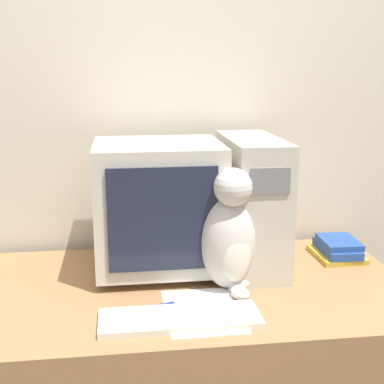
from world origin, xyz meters
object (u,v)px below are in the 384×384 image
at_px(keyboard, 180,318).
at_px(cat, 230,236).
at_px(computer_tower, 252,203).
at_px(book_stack, 338,249).
at_px(pen, 151,307).
at_px(crt_monitor, 159,206).

distance_m(keyboard, cat, 0.31).
bearing_deg(computer_tower, book_stack, 4.65).
height_order(computer_tower, pen, computer_tower).
bearing_deg(keyboard, computer_tower, 53.52).
height_order(crt_monitor, book_stack, crt_monitor).
distance_m(crt_monitor, keyboard, 0.45).
bearing_deg(book_stack, keyboard, -145.89).
xyz_separation_m(cat, pen, (-0.25, -0.12, -0.17)).
bearing_deg(cat, computer_tower, 46.66).
xyz_separation_m(computer_tower, pen, (-0.37, -0.31, -0.22)).
height_order(cat, pen, cat).
relative_size(computer_tower, cat, 1.13).
bearing_deg(computer_tower, keyboard, -126.48).
relative_size(computer_tower, pen, 3.23).
bearing_deg(book_stack, computer_tower, -175.35).
height_order(keyboard, cat, cat).
bearing_deg(computer_tower, cat, -120.71).
xyz_separation_m(computer_tower, book_stack, (0.33, 0.03, -0.19)).
bearing_deg(crt_monitor, cat, -42.41).
xyz_separation_m(keyboard, book_stack, (0.62, 0.42, 0.02)).
bearing_deg(crt_monitor, pen, -98.99).
height_order(crt_monitor, computer_tower, computer_tower).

